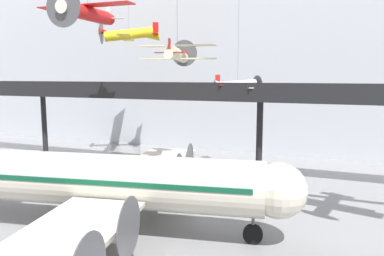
% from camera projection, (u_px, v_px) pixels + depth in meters
% --- Properties ---
extents(hangar_back_wall, '(140.00, 3.00, 24.75)m').
position_uv_depth(hangar_back_wall, '(279.00, 65.00, 51.59)').
color(hangar_back_wall, silver).
rests_on(hangar_back_wall, ground).
extents(mezzanine_walkway, '(110.00, 3.20, 10.22)m').
position_uv_depth(mezzanine_walkway, '(259.00, 98.00, 39.71)').
color(mezzanine_walkway, black).
rests_on(mezzanine_walkway, ground).
extents(airliner_silver_main, '(27.32, 31.45, 10.72)m').
position_uv_depth(airliner_silver_main, '(107.00, 181.00, 26.01)').
color(airliner_silver_main, beige).
rests_on(airliner_silver_main, ground).
extents(suspended_plane_silver_racer, '(5.53, 5.67, 12.31)m').
position_uv_depth(suspended_plane_silver_racer, '(238.00, 85.00, 41.14)').
color(suspended_plane_silver_racer, silver).
extents(suspended_plane_red_highwing, '(9.90, 8.05, 6.15)m').
position_uv_depth(suspended_plane_red_highwing, '(88.00, 13.00, 35.66)').
color(suspended_plane_red_highwing, red).
extents(suspended_plane_cream_biplane, '(6.67, 5.48, 9.32)m').
position_uv_depth(suspended_plane_cream_biplane, '(177.00, 54.00, 31.29)').
color(suspended_plane_cream_biplane, beige).
extents(suspended_plane_yellow_lowwing, '(8.02, 9.09, 6.32)m').
position_uv_depth(suspended_plane_yellow_lowwing, '(129.00, 35.00, 48.04)').
color(suspended_plane_yellow_lowwing, yellow).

